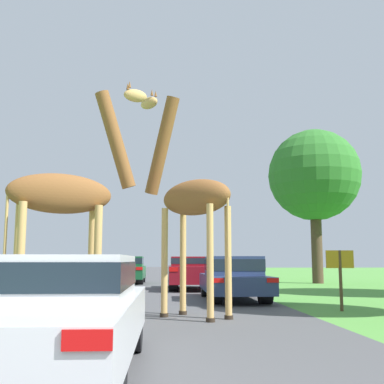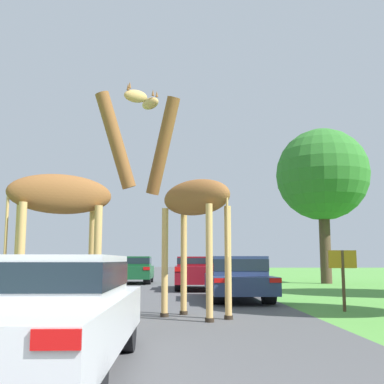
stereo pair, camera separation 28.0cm
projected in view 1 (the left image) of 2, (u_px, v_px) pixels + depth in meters
name	position (u px, v px, depth m)	size (l,w,h in m)	color
road	(158.00, 280.00, 30.61)	(7.57, 120.00, 0.00)	#4C4C4F
giraffe_near_road	(189.00, 195.00, 10.93)	(2.32, 2.31, 5.50)	tan
giraffe_companion	(70.00, 196.00, 10.20)	(2.92, 1.54, 5.34)	tan
car_lead_maroon	(56.00, 310.00, 5.25)	(1.75, 4.70, 1.30)	silver
car_queue_right	(127.00, 269.00, 26.09)	(1.85, 4.09, 1.45)	#144C28
car_queue_left	(191.00, 271.00, 20.77)	(1.89, 4.61, 1.40)	maroon
car_far_ahead	(233.00, 276.00, 15.32)	(1.82, 4.82, 1.37)	navy
tree_left_edge	(314.00, 176.00, 26.92)	(5.11, 5.11, 8.53)	#4C3828
sign_post	(340.00, 268.00, 12.01)	(0.70, 0.08, 1.49)	#4C3823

